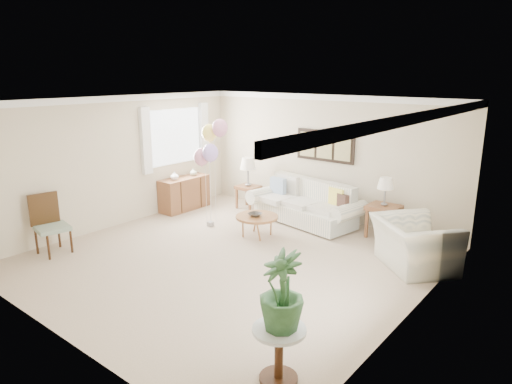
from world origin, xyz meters
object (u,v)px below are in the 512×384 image
at_px(accent_chair, 50,223).
at_px(balloon_cluster, 210,143).
at_px(sofa, 306,206).
at_px(coffee_table, 257,217).
at_px(armchair, 414,244).

distance_m(accent_chair, balloon_cluster, 3.21).
distance_m(sofa, balloon_cluster, 2.37).
distance_m(coffee_table, armchair, 2.87).
height_order(coffee_table, accent_chair, accent_chair).
distance_m(armchair, balloon_cluster, 4.16).
xyz_separation_m(coffee_table, balloon_cluster, (-1.08, -0.11, 1.32)).
relative_size(coffee_table, accent_chair, 0.78).
distance_m(coffee_table, balloon_cluster, 1.71).
distance_m(sofa, accent_chair, 4.87).
xyz_separation_m(sofa, coffee_table, (-0.26, -1.30, 0.03)).
height_order(coffee_table, balloon_cluster, balloon_cluster).
bearing_deg(balloon_cluster, accent_chair, -113.56).
relative_size(sofa, accent_chair, 2.42).
height_order(sofa, accent_chair, accent_chair).
height_order(armchair, balloon_cluster, balloon_cluster).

